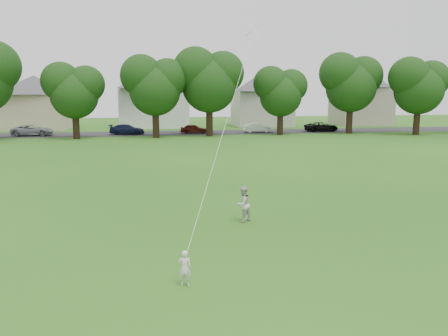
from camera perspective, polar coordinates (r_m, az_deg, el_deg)
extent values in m
plane|color=#245513|center=(12.85, -3.67, -11.81)|extent=(160.00, 160.00, 0.00)
cube|color=#2D2D30|center=(54.11, -8.85, 4.51)|extent=(90.00, 7.00, 0.01)
imported|color=silver|center=(11.07, -5.14, -12.89)|extent=(0.38, 0.30, 0.92)
imported|color=beige|center=(16.24, 2.50, -4.74)|extent=(0.82, 0.78, 1.34)
plane|color=white|center=(20.14, 3.92, 17.57)|extent=(0.85, 0.97, 0.73)
cylinder|color=white|center=(15.06, 0.66, 7.27)|extent=(0.01, 0.01, 12.09)
cylinder|color=black|center=(49.10, -18.77, 5.43)|extent=(0.71, 0.71, 3.12)
cylinder|color=black|center=(48.56, -8.90, 5.99)|extent=(0.74, 0.74, 3.47)
cylinder|color=black|center=(49.73, -1.92, 6.40)|extent=(0.77, 0.77, 3.85)
cylinder|color=black|center=(51.92, 7.34, 6.04)|extent=(0.70, 0.70, 3.08)
cylinder|color=black|center=(55.37, 16.06, 6.30)|extent=(0.76, 0.76, 3.74)
cylinder|color=black|center=(56.22, 23.86, 5.78)|extent=(0.74, 0.74, 3.48)
imported|color=gray|center=(54.54, -23.74, 4.53)|extent=(4.54, 2.13, 1.26)
imported|color=#141C3E|center=(53.09, -12.55, 4.95)|extent=(4.26, 2.16, 1.18)
imported|color=#581A11|center=(53.37, -3.98, 5.14)|extent=(3.37, 1.60, 1.11)
imported|color=white|center=(54.83, 4.41, 5.28)|extent=(3.62, 1.51, 1.16)
imported|color=black|center=(57.55, 12.62, 5.30)|extent=(4.42, 2.28, 1.19)
cube|color=beige|center=(65.60, -23.35, 6.76)|extent=(8.71, 7.15, 4.66)
pyramid|color=#4A484D|center=(65.60, -23.64, 11.02)|extent=(12.56, 12.56, 2.56)
cube|color=white|center=(63.94, -9.15, 7.74)|extent=(9.60, 6.30, 5.50)
pyramid|color=#4A484D|center=(64.02, -9.29, 12.91)|extent=(13.84, 13.84, 3.03)
cube|color=beige|center=(66.24, 4.95, 7.72)|extent=(8.18, 6.99, 5.13)
pyramid|color=#4A484D|center=(66.28, 5.02, 12.37)|extent=(11.80, 11.80, 2.82)
cube|color=#A69B89|center=(72.09, 17.44, 7.72)|extent=(8.12, 6.30, 5.76)
pyramid|color=#4A484D|center=(72.19, 17.68, 12.52)|extent=(11.72, 11.72, 3.17)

